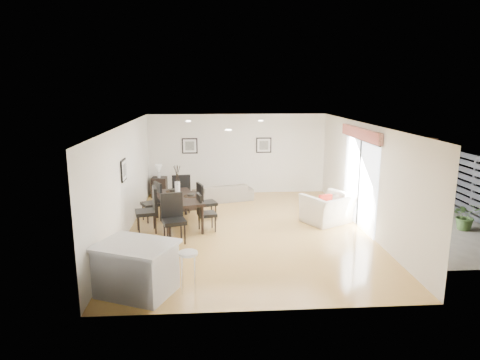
{
  "coord_description": "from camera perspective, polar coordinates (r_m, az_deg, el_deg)",
  "views": [
    {
      "loc": [
        -0.88,
        -10.35,
        3.6
      ],
      "look_at": [
        -0.15,
        0.4,
        1.24
      ],
      "focal_mm": 32.0,
      "sensor_mm": 36.0,
      "label": 1
    }
  ],
  "objects": [
    {
      "name": "framed_print_back_left",
      "position": [
        14.47,
        -6.72,
        4.54
      ],
      "size": [
        0.52,
        0.04,
        0.52
      ],
      "color": "black",
      "rests_on": "wall_back"
    },
    {
      "name": "framed_print_left_wall",
      "position": [
        10.55,
        -15.25,
        1.27
      ],
      "size": [
        0.04,
        0.52,
        0.52
      ],
      "rotation": [
        0.0,
        0.0,
        1.57
      ],
      "color": "black",
      "rests_on": "wall_left"
    },
    {
      "name": "ceiling",
      "position": [
        10.43,
        0.98,
        7.41
      ],
      "size": [
        6.0,
        8.0,
        0.02
      ],
      "primitive_type": "cube",
      "color": "white",
      "rests_on": "wall_back"
    },
    {
      "name": "framed_print_back_right",
      "position": [
        14.56,
        3.18,
        4.66
      ],
      "size": [
        0.52,
        0.04,
        0.52
      ],
      "color": "black",
      "rests_on": "wall_back"
    },
    {
      "name": "dining_chair_wfar",
      "position": [
        11.9,
        -11.35,
        -2.56
      ],
      "size": [
        0.64,
        0.64,
        1.05
      ],
      "rotation": [
        0.0,
        0.0,
        -1.08
      ],
      "color": "black",
      "rests_on": "ground"
    },
    {
      "name": "dining_chair_wnear",
      "position": [
        10.95,
        -11.91,
        -3.56
      ],
      "size": [
        0.62,
        0.62,
        1.15
      ],
      "rotation": [
        0.0,
        0.0,
        -1.34
      ],
      "color": "black",
      "rests_on": "ground"
    },
    {
      "name": "dining_chair_enear",
      "position": [
        10.83,
        -4.88,
        -4.05
      ],
      "size": [
        0.53,
        0.53,
        0.98
      ],
      "rotation": [
        0.0,
        0.0,
        1.8
      ],
      "color": "black",
      "rests_on": "ground"
    },
    {
      "name": "table_lamp",
      "position": [
        14.37,
        -10.78,
        1.42
      ],
      "size": [
        0.22,
        0.22,
        0.43
      ],
      "color": "white",
      "rests_on": "side_table"
    },
    {
      "name": "wall_front",
      "position": [
        6.8,
        3.79,
        -7.01
      ],
      "size": [
        6.0,
        0.04,
        2.7
      ],
      "primitive_type": "cube",
      "color": "white",
      "rests_on": "ground"
    },
    {
      "name": "dining_chair_efar",
      "position": [
        11.73,
        -4.82,
        -2.6
      ],
      "size": [
        0.59,
        0.59,
        1.04
      ],
      "rotation": [
        0.0,
        0.0,
        1.9
      ],
      "color": "black",
      "rests_on": "ground"
    },
    {
      "name": "wall_right",
      "position": [
        11.28,
        16.32,
        0.36
      ],
      "size": [
        0.04,
        8.0,
        2.7
      ],
      "primitive_type": "cube",
      "color": "white",
      "rests_on": "ground"
    },
    {
      "name": "coffee_table",
      "position": [
        12.93,
        -7.85,
        -2.89
      ],
      "size": [
        1.27,
        1.02,
        0.44
      ],
      "primitive_type": "cube",
      "rotation": [
        0.0,
        0.0,
        0.37
      ],
      "color": "black",
      "rests_on": "ground"
    },
    {
      "name": "bar_stool",
      "position": [
        7.72,
        -6.92,
        -10.23
      ],
      "size": [
        0.34,
        0.34,
        0.75
      ],
      "color": "white",
      "rests_on": "ground"
    },
    {
      "name": "courtyard",
      "position": [
        13.51,
        27.64,
        -0.49
      ],
      "size": [
        6.0,
        6.0,
        2.0
      ],
      "color": "gray",
      "rests_on": "ground"
    },
    {
      "name": "wall_left",
      "position": [
        10.81,
        -15.11,
        -0.09
      ],
      "size": [
        0.04,
        8.0,
        2.7
      ],
      "primitive_type": "cube",
      "color": "white",
      "rests_on": "ground"
    },
    {
      "name": "dining_table",
      "position": [
        11.3,
        -8.29,
        -2.59
      ],
      "size": [
        1.45,
        2.09,
        0.79
      ],
      "rotation": [
        0.0,
        0.0,
        0.29
      ],
      "color": "black",
      "rests_on": "ground"
    },
    {
      "name": "kitchen_island",
      "position": [
        7.9,
        -13.67,
        -11.37
      ],
      "size": [
        1.62,
        1.47,
        0.93
      ],
      "rotation": [
        0.0,
        0.0,
        -0.42
      ],
      "color": "silver",
      "rests_on": "ground"
    },
    {
      "name": "sliding_door",
      "position": [
        11.49,
        15.7,
        2.2
      ],
      "size": [
        0.12,
        2.7,
        2.57
      ],
      "color": "white",
      "rests_on": "wall_right"
    },
    {
      "name": "armchair",
      "position": [
        11.74,
        11.65,
        -3.76
      ],
      "size": [
        1.56,
        1.5,
        0.78
      ],
      "primitive_type": "imported",
      "rotation": [
        0.0,
        0.0,
        3.65
      ],
      "color": "beige",
      "rests_on": "ground"
    },
    {
      "name": "side_table",
      "position": [
        14.49,
        -10.69,
        -0.91
      ],
      "size": [
        0.5,
        0.5,
        0.65
      ],
      "primitive_type": "cube",
      "rotation": [
        0.0,
        0.0,
        -0.04
      ],
      "color": "black",
      "rests_on": "ground"
    },
    {
      "name": "cushion",
      "position": [
        11.54,
        11.31,
        -2.81
      ],
      "size": [
        0.38,
        0.23,
        0.36
      ],
      "primitive_type": "cube",
      "rotation": [
        0.0,
        0.0,
        3.48
      ],
      "color": "#AD2316",
      "rests_on": "armchair"
    },
    {
      "name": "dining_chair_foot",
      "position": [
        12.44,
        -7.83,
        -1.51
      ],
      "size": [
        0.57,
        0.57,
        1.15
      ],
      "rotation": [
        0.0,
        0.0,
        3.26
      ],
      "color": "black",
      "rests_on": "ground"
    },
    {
      "name": "ground",
      "position": [
        11.0,
        0.93,
        -6.75
      ],
      "size": [
        8.0,
        8.0,
        0.0
      ],
      "primitive_type": "plane",
      "color": "tan",
      "rests_on": "ground"
    },
    {
      "name": "dining_chair_head",
      "position": [
        10.2,
        -8.92,
        -4.64
      ],
      "size": [
        0.64,
        0.64,
        1.15
      ],
      "rotation": [
        0.0,
        0.0,
        0.28
      ],
      "color": "black",
      "rests_on": "ground"
    },
    {
      "name": "courtyard_plant_b",
      "position": [
        13.84,
        24.42,
        -2.41
      ],
      "size": [
        0.49,
        0.49,
        0.67
      ],
      "primitive_type": "imported",
      "rotation": [
        0.0,
        0.0,
        -0.41
      ],
      "color": "#395524",
      "rests_on": "ground"
    },
    {
      "name": "wall_back",
      "position": [
        14.55,
        -0.37,
        3.48
      ],
      "size": [
        6.0,
        0.04,
        2.7
      ],
      "primitive_type": "cube",
      "color": "white",
      "rests_on": "ground"
    },
    {
      "name": "vase",
      "position": [
        11.19,
        -8.36,
        -0.36
      ],
      "size": [
        0.9,
        1.48,
        0.84
      ],
      "color": "white",
      "rests_on": "dining_table"
    },
    {
      "name": "courtyard_plant_a",
      "position": [
        12.38,
        27.9,
        -4.24
      ],
      "size": [
        0.74,
        0.66,
        0.74
      ],
      "primitive_type": "imported",
      "rotation": [
        0.0,
        0.0,
        -0.14
      ],
      "color": "#395524",
      "rests_on": "ground"
    },
    {
      "name": "sofa",
      "position": [
        13.74,
        -2.26,
        -1.66
      ],
      "size": [
        1.99,
        1.2,
        0.54
      ],
      "primitive_type": "imported",
      "rotation": [
        0.0,
        0.0,
        3.41
      ],
      "color": "gray",
      "rests_on": "ground"
    }
  ]
}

